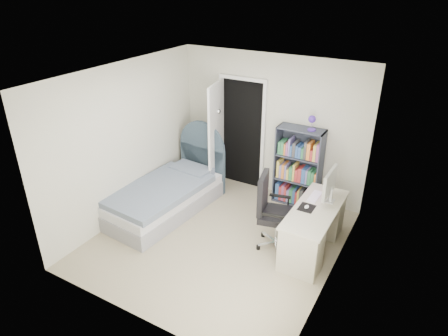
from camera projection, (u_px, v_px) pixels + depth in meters
The scene contains 8 objects.
room_shell at pixel (218, 165), 5.55m from camera, with size 3.50×3.70×2.60m.
door at pixel (225, 135), 7.16m from camera, with size 0.92×0.81×2.06m.
bed at pixel (168, 194), 6.74m from camera, with size 1.17×2.20×1.31m.
nightstand at pixel (203, 159), 7.74m from camera, with size 0.42×0.42×0.61m.
floor_lamp at pixel (217, 156), 7.33m from camera, with size 0.22×0.22×1.54m.
bookcase at pixel (298, 170), 6.79m from camera, with size 0.78×0.33×1.65m.
desk at pixel (314, 227), 5.70m from camera, with size 0.58×1.45×1.19m.
office_chair at pixel (272, 208), 5.70m from camera, with size 0.62×0.64×1.15m.
Camera 1 is at (2.56, -4.30, 3.66)m, focal length 32.00 mm.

